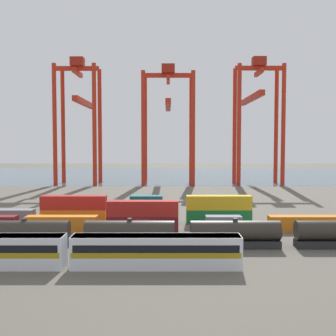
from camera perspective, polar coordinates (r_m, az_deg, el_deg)
The scene contains 19 objects.
ground_plane at distance 107.68m, azimuth -2.28°, elevation -4.58°, with size 420.00×420.00×0.00m, color #5B564C.
harbour_water at distance 198.60m, azimuth -1.19°, elevation -0.96°, with size 400.00×110.00×0.01m, color #475B6B.
passenger_train at distance 51.56m, azimuth -13.56°, elevation -10.96°, with size 41.30×3.14×3.90m.
freight_tank_row at distance 59.63m, azimuth 2.09°, elevation -9.09°, with size 57.99×2.77×4.23m.
shipping_container_1 at distance 72.93m, azimuth -14.39°, elevation -7.44°, with size 12.10×2.44×2.60m, color orange.
shipping_container_2 at distance 70.79m, azimuth -3.44°, elevation -7.67°, with size 12.10×2.44×2.60m, color maroon.
shipping_container_3 at distance 70.34m, azimuth -3.45°, elevation -5.59°, with size 12.10×2.44×2.60m, color #AD211C.
shipping_container_4 at distance 71.28m, azimuth 7.77°, elevation -7.62°, with size 6.04×2.44×2.60m, color slate.
shipping_container_5 at distance 74.37m, azimuth 18.42°, elevation -7.30°, with size 12.10×2.44×2.60m, color orange.
shipping_container_6 at distance 83.51m, azimuth -21.93°, elevation -6.22°, with size 12.10×2.44×2.60m, color slate.
shipping_container_7 at distance 79.47m, azimuth -12.79°, elevation -6.54°, with size 12.10×2.44×2.60m, color orange.
shipping_container_8 at distance 79.07m, azimuth -12.81°, elevation -4.68°, with size 12.10×2.44×2.60m, color #AD211C.
shipping_container_9 at distance 77.60m, azimuth -2.92°, elevation -6.70°, with size 6.04×2.44×2.60m, color orange.
shipping_container_10 at distance 77.19m, azimuth -2.93°, elevation -4.79°, with size 6.04×2.44×2.60m, color #146066.
shipping_container_11 at distance 78.08m, azimuth 7.12°, elevation -6.66°, with size 12.10×2.44×2.60m, color #197538.
shipping_container_12 at distance 77.67m, azimuth 7.13°, elevation -4.77°, with size 12.10×2.44×2.60m, color gold.
gantry_crane_west at distance 159.56m, azimuth -12.06°, elevation 7.88°, with size 15.74×36.55×46.57m.
gantry_crane_central at distance 155.98m, azimuth 0.11°, elevation 7.66°, with size 19.31×36.09×44.05m.
gantry_crane_east at distance 160.34m, azimuth 12.23°, elevation 8.07°, with size 17.46×40.24×46.69m.
Camera 1 is at (4.44, -66.57, 14.77)m, focal length 44.05 mm.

